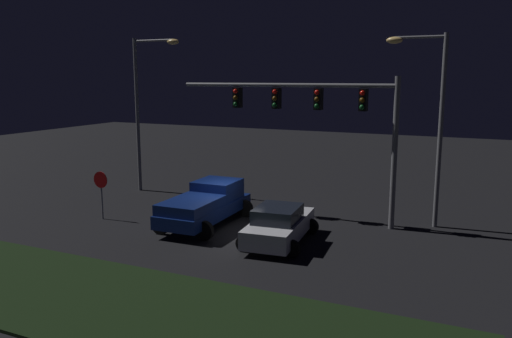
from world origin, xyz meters
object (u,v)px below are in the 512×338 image
Objects in this scene: street_lamp_right at (430,107)px; stop_sign at (101,186)px; pickup_truck at (207,202)px; street_lamp_left at (145,97)px; car_sedan at (279,225)px; traffic_signal_gantry at (319,110)px.

street_lamp_right reaches higher than stop_sign.
pickup_truck is 10.44m from street_lamp_right.
pickup_truck is 2.44× the size of stop_sign.
street_lamp_left reaches higher than street_lamp_right.
stop_sign is (-8.70, -0.22, 0.82)m from car_sedan.
street_lamp_right is at bearing 13.76° from traffic_signal_gantry.
stop_sign is (-13.54, -5.16, -3.62)m from street_lamp_right.
street_lamp_left is (-10.67, 1.73, 0.36)m from traffic_signal_gantry.
street_lamp_left is at bearing 106.14° from stop_sign.
stop_sign is at bearing -159.14° from street_lamp_right.
car_sedan is 2.04× the size of stop_sign.
street_lamp_right is (4.84, 4.94, 4.45)m from car_sedan.
pickup_truck is at bearing 15.56° from stop_sign.
street_lamp_right is (4.55, 1.11, 0.16)m from traffic_signal_gantry.
street_lamp_right is at bearing -67.89° from pickup_truck.
street_lamp_right is (15.22, -0.62, -0.20)m from street_lamp_left.
street_lamp_left is (-6.46, 4.45, 4.39)m from pickup_truck.
traffic_signal_gantry is at bearing 24.22° from stop_sign.
car_sedan is at bearing -94.40° from traffic_signal_gantry.
pickup_truck is at bearing -156.40° from street_lamp_right.
traffic_signal_gantry is at bearing -10.04° from car_sedan.
traffic_signal_gantry is 1.21× the size of street_lamp_left.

